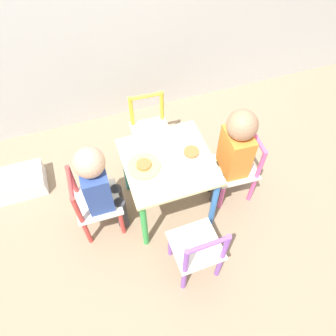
{
  "coord_description": "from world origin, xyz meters",
  "views": [
    {
      "loc": [
        -0.36,
        -1.07,
        1.92
      ],
      "look_at": [
        0.0,
        0.0,
        0.41
      ],
      "focal_mm": 35.0,
      "sensor_mm": 36.0,
      "label": 1
    }
  ],
  "objects_px": {
    "kids_table": "(168,170)",
    "storage_bin": "(20,182)",
    "chair_red": "(94,203)",
    "plate_right": "(191,153)",
    "chair_yellow": "(150,131)",
    "chair_pink": "(237,168)",
    "chair_purple": "(197,250)",
    "child_right": "(234,150)",
    "plate_left": "(144,166)",
    "child_left": "(99,184)"
  },
  "relations": [
    {
      "from": "child_right",
      "to": "kids_table",
      "type": "bearing_deg",
      "value": -90.0
    },
    {
      "from": "plate_right",
      "to": "plate_left",
      "type": "bearing_deg",
      "value": 180.0
    },
    {
      "from": "chair_purple",
      "to": "plate_right",
      "type": "bearing_deg",
      "value": -107.04
    },
    {
      "from": "storage_bin",
      "to": "chair_purple",
      "type": "bearing_deg",
      "value": -44.43
    },
    {
      "from": "kids_table",
      "to": "chair_red",
      "type": "xyz_separation_m",
      "value": [
        -0.46,
        0.01,
        -0.15
      ]
    },
    {
      "from": "kids_table",
      "to": "storage_bin",
      "type": "relative_size",
      "value": 1.49
    },
    {
      "from": "chair_purple",
      "to": "child_right",
      "type": "height_order",
      "value": "child_right"
    },
    {
      "from": "chair_purple",
      "to": "plate_right",
      "type": "relative_size",
      "value": 2.58
    },
    {
      "from": "plate_left",
      "to": "chair_purple",
      "type": "bearing_deg",
      "value": -71.79
    },
    {
      "from": "plate_right",
      "to": "kids_table",
      "type": "bearing_deg",
      "value": 180.0
    },
    {
      "from": "kids_table",
      "to": "storage_bin",
      "type": "height_order",
      "value": "kids_table"
    },
    {
      "from": "child_left",
      "to": "kids_table",
      "type": "bearing_deg",
      "value": -90.0
    },
    {
      "from": "child_right",
      "to": "child_left",
      "type": "bearing_deg",
      "value": -88.95
    },
    {
      "from": "plate_right",
      "to": "storage_bin",
      "type": "bearing_deg",
      "value": 156.85
    },
    {
      "from": "chair_pink",
      "to": "chair_red",
      "type": "height_order",
      "value": "same"
    },
    {
      "from": "chair_purple",
      "to": "child_left",
      "type": "distance_m",
      "value": 0.65
    },
    {
      "from": "chair_pink",
      "to": "storage_bin",
      "type": "xyz_separation_m",
      "value": [
        -1.38,
        0.48,
        -0.18
      ]
    },
    {
      "from": "chair_pink",
      "to": "chair_purple",
      "type": "xyz_separation_m",
      "value": [
        -0.45,
        -0.43,
        0.0
      ]
    },
    {
      "from": "chair_pink",
      "to": "plate_right",
      "type": "relative_size",
      "value": 2.58
    },
    {
      "from": "chair_pink",
      "to": "storage_bin",
      "type": "distance_m",
      "value": 1.47
    },
    {
      "from": "kids_table",
      "to": "plate_left",
      "type": "distance_m",
      "value": 0.17
    },
    {
      "from": "chair_pink",
      "to": "child_left",
      "type": "relative_size",
      "value": 0.72
    },
    {
      "from": "kids_table",
      "to": "plate_right",
      "type": "xyz_separation_m",
      "value": [
        0.14,
        0.0,
        0.1
      ]
    },
    {
      "from": "chair_yellow",
      "to": "child_right",
      "type": "height_order",
      "value": "child_right"
    },
    {
      "from": "storage_bin",
      "to": "chair_yellow",
      "type": "bearing_deg",
      "value": 0.36
    },
    {
      "from": "child_right",
      "to": "chair_red",
      "type": "bearing_deg",
      "value": -88.88
    },
    {
      "from": "storage_bin",
      "to": "plate_right",
      "type": "bearing_deg",
      "value": -23.15
    },
    {
      "from": "chair_yellow",
      "to": "chair_purple",
      "type": "height_order",
      "value": "same"
    },
    {
      "from": "chair_red",
      "to": "plate_right",
      "type": "relative_size",
      "value": 2.58
    },
    {
      "from": "plate_right",
      "to": "chair_yellow",
      "type": "bearing_deg",
      "value": 103.91
    },
    {
      "from": "chair_yellow",
      "to": "storage_bin",
      "type": "bearing_deg",
      "value": -176.37
    },
    {
      "from": "child_left",
      "to": "plate_right",
      "type": "bearing_deg",
      "value": -89.73
    },
    {
      "from": "chair_red",
      "to": "plate_right",
      "type": "xyz_separation_m",
      "value": [
        0.6,
        -0.01,
        0.25
      ]
    },
    {
      "from": "kids_table",
      "to": "plate_left",
      "type": "height_order",
      "value": "plate_left"
    },
    {
      "from": "chair_pink",
      "to": "chair_yellow",
      "type": "height_order",
      "value": "same"
    },
    {
      "from": "chair_pink",
      "to": "child_left",
      "type": "xyz_separation_m",
      "value": [
        -0.86,
        0.03,
        0.18
      ]
    },
    {
      "from": "chair_yellow",
      "to": "storage_bin",
      "type": "height_order",
      "value": "chair_yellow"
    },
    {
      "from": "kids_table",
      "to": "chair_pink",
      "type": "relative_size",
      "value": 0.98
    },
    {
      "from": "chair_yellow",
      "to": "storage_bin",
      "type": "relative_size",
      "value": 1.52
    },
    {
      "from": "chair_red",
      "to": "chair_yellow",
      "type": "height_order",
      "value": "same"
    },
    {
      "from": "chair_red",
      "to": "child_left",
      "type": "distance_m",
      "value": 0.19
    },
    {
      "from": "kids_table",
      "to": "chair_yellow",
      "type": "bearing_deg",
      "value": 86.73
    },
    {
      "from": "kids_table",
      "to": "chair_red",
      "type": "height_order",
      "value": "chair_red"
    },
    {
      "from": "child_right",
      "to": "plate_left",
      "type": "bearing_deg",
      "value": -89.18
    },
    {
      "from": "kids_table",
      "to": "chair_pink",
      "type": "bearing_deg",
      "value": -3.15
    },
    {
      "from": "chair_pink",
      "to": "child_right",
      "type": "bearing_deg",
      "value": -90.0
    },
    {
      "from": "chair_yellow",
      "to": "child_left",
      "type": "bearing_deg",
      "value": -129.99
    },
    {
      "from": "chair_yellow",
      "to": "storage_bin",
      "type": "distance_m",
      "value": 0.96
    },
    {
      "from": "chair_pink",
      "to": "chair_purple",
      "type": "height_order",
      "value": "same"
    },
    {
      "from": "chair_pink",
      "to": "chair_red",
      "type": "relative_size",
      "value": 1.0
    }
  ]
}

